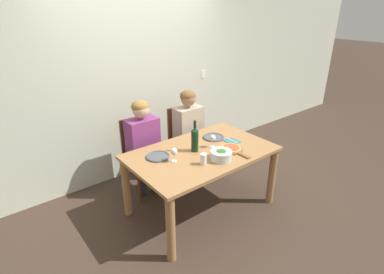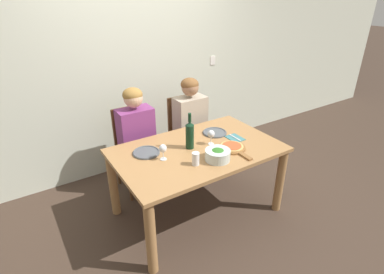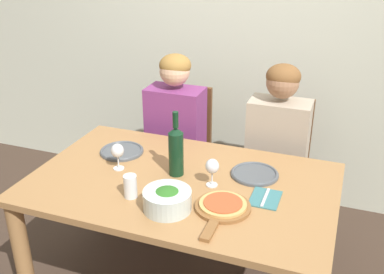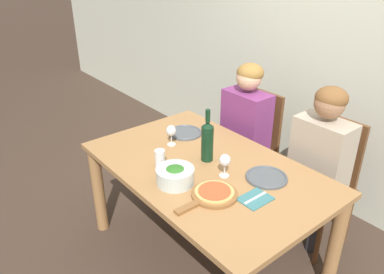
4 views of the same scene
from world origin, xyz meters
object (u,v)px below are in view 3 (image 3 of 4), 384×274
Objects in this scene: chair_left at (181,148)px; person_man at (277,140)px; wine_glass_right at (212,167)px; wine_glass_left at (118,152)px; water_tumbler at (130,186)px; dinner_plate_left at (122,151)px; wine_bottle at (176,150)px; broccoli_bowl at (167,200)px; dinner_plate_right at (255,174)px; fork_on_napkin at (265,198)px; chair_right at (278,164)px; pizza_on_board at (222,207)px; person_woman at (175,125)px.

chair_left is 0.78× the size of person_man.
person_man is 0.74m from wine_glass_right.
wine_glass_left and wine_glass_right have the same top height.
water_tumbler is (0.15, -1.05, 0.30)m from chair_left.
dinner_plate_left is at bearing -101.27° from chair_left.
broccoli_bowl is (0.09, -0.33, -0.09)m from wine_bottle.
dinner_plate_left is 0.80m from dinner_plate_right.
chair_left is 5.32× the size of fork_on_napkin.
water_tumbler is (-0.12, -0.29, -0.09)m from wine_bottle.
person_man is at bearing 43.23° from wine_glass_left.
chair_right reaches higher than pizza_on_board.
wine_glass_right is (-0.11, 0.19, 0.09)m from pizza_on_board.
wine_bottle is 0.89× the size of pizza_on_board.
dinner_plate_right is at bearing -92.54° from chair_right.
wine_glass_right reaches higher than dinner_plate_right.
wine_bottle is at bearing -66.85° from person_woman.
dinner_plate_left is at bearing 162.09° from wine_bottle.
chair_right is 0.95m from wine_bottle.
chair_right is at bearing 62.33° from water_tumbler.
broccoli_bowl is 1.27× the size of fork_on_napkin.
water_tumbler is (-0.55, -0.94, 0.07)m from person_man.
wine_bottle is 0.35m from broccoli_bowl.
wine_glass_right is at bearing 173.77° from fork_on_napkin.
person_woman reaches higher than wine_glass_left.
water_tumbler is at bearing -120.47° from person_man.
chair_left reaches higher than wine_glass_right.
dinner_plate_left is (-0.49, 0.46, -0.04)m from broccoli_bowl.
dinner_plate_right is at bearing -93.11° from person_man.
person_woman is at bearing -170.78° from chair_right.
dinner_plate_left is (-0.13, -0.63, 0.25)m from chair_left.
chair_left is 1.01m from wine_glass_right.
person_man is (0.00, -0.11, 0.23)m from chair_right.
chair_right is 0.68m from dinner_plate_right.
broccoli_bowl is at bearing -107.30° from chair_right.
water_tumbler reaches higher than fork_on_napkin.
pizza_on_board is 2.25× the size of fork_on_napkin.
broccoli_bowl is at bearing -10.02° from water_tumbler.
wine_glass_left reaches higher than pizza_on_board.
wine_glass_left is (-0.32, -0.06, -0.04)m from wine_bottle.
person_woman is 0.70m from person_man.
dinner_plate_left is at bearing 113.93° from wine_glass_left.
wine_glass_left is at bearing 129.92° from water_tumbler.
wine_bottle reaches higher than chair_left.
broccoli_bowl is at bearing -43.01° from dinner_plate_left.
person_woman is 0.72m from wine_bottle.
person_woman is 3.04× the size of pizza_on_board.
water_tumbler is at bearing -56.46° from dinner_plate_left.
dinner_plate_left is 1.70× the size of wine_glass_right.
dinner_plate_right is (0.68, -0.63, 0.25)m from chair_left.
wine_glass_left is at bearing -66.07° from dinner_plate_left.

